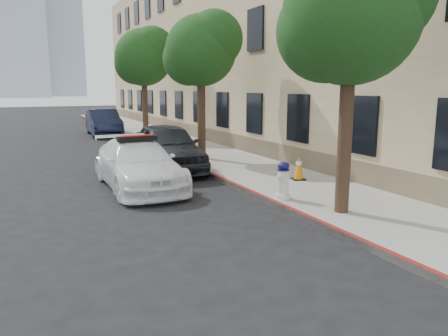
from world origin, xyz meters
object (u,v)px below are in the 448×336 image
parked_car_mid (167,147)px  police_car (138,164)px  fire_hydrant (283,181)px  traffic_cone (299,168)px  parked_car_far (103,122)px

parked_car_mid → police_car: bearing=-121.1°
fire_hydrant → parked_car_mid: bearing=91.4°
police_car → parked_car_mid: bearing=54.5°
parked_car_mid → traffic_cone: (2.78, -3.82, -0.30)m
police_car → parked_car_mid: size_ratio=0.99×
parked_car_far → fire_hydrant: 17.66m
parked_car_far → traffic_cone: 16.17m
police_car → fire_hydrant: size_ratio=5.08×
parked_car_far → fire_hydrant: (1.15, -17.62, -0.17)m
parked_car_mid → fire_hydrant: bearing=-73.9°
parked_car_far → traffic_cone: size_ratio=6.56×
parked_car_mid → traffic_cone: size_ratio=6.66×
police_car → traffic_cone: (4.35, -1.62, -0.18)m
parked_car_far → fire_hydrant: parked_car_far is taller
police_car → fire_hydrant: bearing=-50.7°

